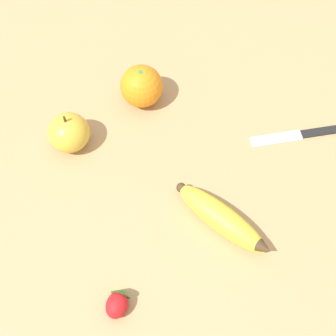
{
  "coord_description": "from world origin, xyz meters",
  "views": [
    {
      "loc": [
        0.39,
        0.0,
        0.72
      ],
      "look_at": [
        -0.01,
        -0.04,
        0.03
      ],
      "focal_mm": 50.0,
      "sensor_mm": 36.0,
      "label": 1
    }
  ],
  "objects_px": {
    "apple": "(66,132)",
    "paring_knife": "(297,134)",
    "orange": "(139,86)",
    "strawberry": "(115,302)",
    "banana": "(219,218)"
  },
  "relations": [
    {
      "from": "banana",
      "to": "orange",
      "type": "height_order",
      "value": "orange"
    },
    {
      "from": "strawberry",
      "to": "orange",
      "type": "bearing_deg",
      "value": 12.5
    },
    {
      "from": "apple",
      "to": "paring_knife",
      "type": "bearing_deg",
      "value": 99.3
    },
    {
      "from": "apple",
      "to": "paring_knife",
      "type": "xyz_separation_m",
      "value": [
        -0.07,
        0.41,
        -0.03
      ]
    },
    {
      "from": "orange",
      "to": "paring_knife",
      "type": "height_order",
      "value": "orange"
    },
    {
      "from": "paring_knife",
      "to": "apple",
      "type": "bearing_deg",
      "value": 82.19
    },
    {
      "from": "banana",
      "to": "paring_knife",
      "type": "relative_size",
      "value": 1.02
    },
    {
      "from": "banana",
      "to": "paring_knife",
      "type": "bearing_deg",
      "value": 89.77
    },
    {
      "from": "strawberry",
      "to": "apple",
      "type": "height_order",
      "value": "apple"
    },
    {
      "from": "banana",
      "to": "apple",
      "type": "relative_size",
      "value": 2.15
    },
    {
      "from": "banana",
      "to": "strawberry",
      "type": "relative_size",
      "value": 3.5
    },
    {
      "from": "paring_knife",
      "to": "orange",
      "type": "bearing_deg",
      "value": 63.95
    },
    {
      "from": "orange",
      "to": "strawberry",
      "type": "bearing_deg",
      "value": 3.35
    },
    {
      "from": "strawberry",
      "to": "paring_knife",
      "type": "relative_size",
      "value": 0.29
    },
    {
      "from": "apple",
      "to": "orange",
      "type": "bearing_deg",
      "value": 135.51
    }
  ]
}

